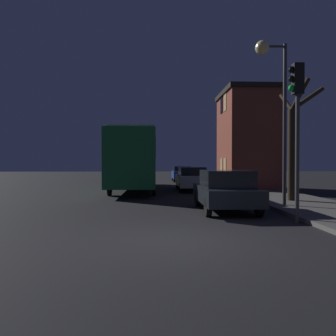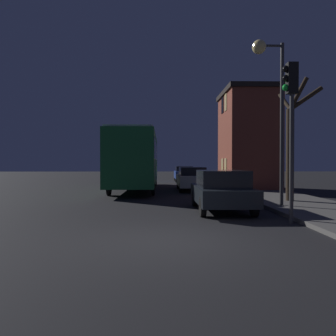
# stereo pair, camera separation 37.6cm
# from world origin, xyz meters

# --- Properties ---
(ground_plane) EXTENTS (120.00, 120.00, 0.00)m
(ground_plane) POSITION_xyz_m (0.00, 0.00, 0.00)
(ground_plane) COLOR black
(brick_building) EXTENTS (3.42, 5.07, 6.51)m
(brick_building) POSITION_xyz_m (5.58, 14.50, 3.41)
(brick_building) COLOR brown
(brick_building) RESTS_ON sidewalk
(streetlamp) EXTENTS (1.24, 0.54, 6.38)m
(streetlamp) POSITION_xyz_m (3.91, 5.11, 4.97)
(streetlamp) COLOR #38383A
(streetlamp) RESTS_ON sidewalk
(traffic_light) EXTENTS (0.43, 0.24, 4.69)m
(traffic_light) POSITION_xyz_m (3.53, 2.03, 3.35)
(traffic_light) COLOR #38383A
(traffic_light) RESTS_ON ground
(bare_tree) EXTENTS (1.50, 1.61, 5.31)m
(bare_tree) POSITION_xyz_m (5.45, 6.71, 2.71)
(bare_tree) COLOR #2D2319
(bare_tree) RESTS_ON sidewalk
(bus) EXTENTS (2.60, 11.81, 3.66)m
(bus) POSITION_xyz_m (-1.89, 14.17, 2.18)
(bus) COLOR #1E6B33
(bus) RESTS_ON ground
(car_near_lane) EXTENTS (1.88, 4.11, 1.50)m
(car_near_lane) POSITION_xyz_m (1.97, 4.52, 0.79)
(car_near_lane) COLOR black
(car_near_lane) RESTS_ON ground
(car_mid_lane) EXTENTS (1.76, 4.66, 1.51)m
(car_mid_lane) POSITION_xyz_m (1.71, 13.60, 0.78)
(car_mid_lane) COLOR beige
(car_mid_lane) RESTS_ON ground
(car_far_lane) EXTENTS (1.72, 4.34, 1.46)m
(car_far_lane) POSITION_xyz_m (1.90, 23.96, 0.76)
(car_far_lane) COLOR navy
(car_far_lane) RESTS_ON ground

